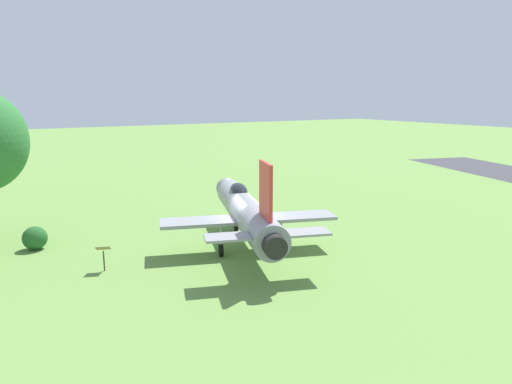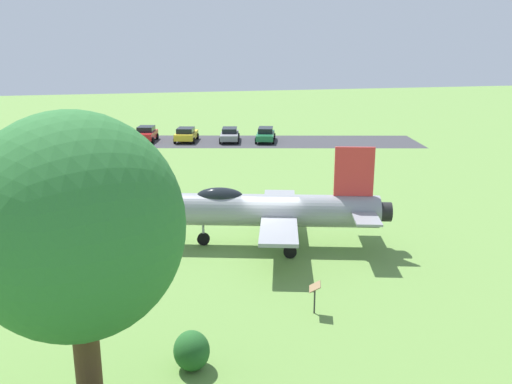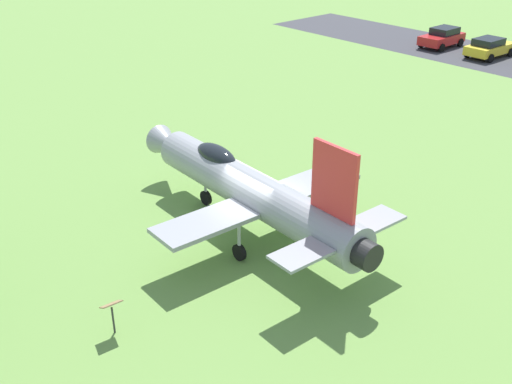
# 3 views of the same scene
# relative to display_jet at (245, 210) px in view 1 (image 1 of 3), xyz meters

# --- Properties ---
(ground_plane) EXTENTS (200.00, 200.00, 0.00)m
(ground_plane) POSITION_rel_display_jet_xyz_m (-0.35, 0.12, -1.84)
(ground_plane) COLOR #668E42
(display_jet) EXTENTS (11.97, 8.53, 4.82)m
(display_jet) POSITION_rel_display_jet_xyz_m (0.00, 0.00, 0.00)
(display_jet) COLOR gray
(display_jet) RESTS_ON ground_plane
(shrub_near_fence) EXTENTS (1.06, 1.18, 1.16)m
(shrub_near_fence) POSITION_rel_display_jet_xyz_m (4.77, 9.20, -1.26)
(shrub_near_fence) COLOR #235B26
(shrub_near_fence) RESTS_ON ground_plane
(info_plaque) EXTENTS (0.58, 0.70, 1.14)m
(info_plaque) POSITION_rel_display_jet_xyz_m (0.05, 7.01, -0.98)
(info_plaque) COLOR #333333
(info_plaque) RESTS_ON ground_plane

